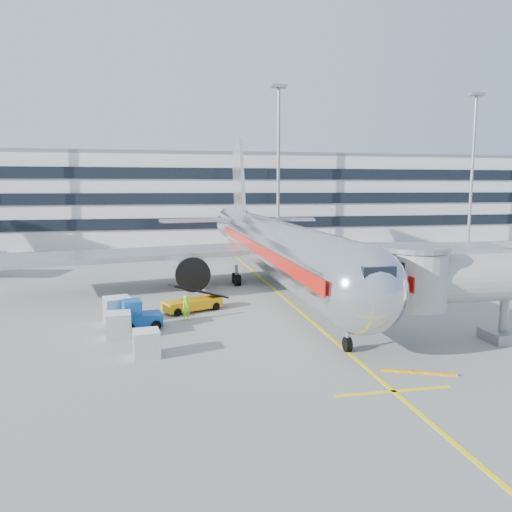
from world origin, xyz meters
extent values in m
plane|color=gray|center=(0.00, 0.00, 0.00)|extent=(180.00, 180.00, 0.00)
cube|color=#FFED0D|center=(0.00, 10.00, 0.01)|extent=(0.25, 70.00, 0.01)
cube|color=#FFED0D|center=(0.00, -14.00, 0.01)|extent=(6.00, 0.25, 0.01)
cylinder|color=silver|center=(0.00, 8.00, 4.20)|extent=(5.00, 36.00, 5.00)
sphere|color=silver|center=(0.00, -10.00, 4.20)|extent=(5.00, 5.00, 5.00)
cone|color=silver|center=(0.00, 31.00, 4.80)|extent=(5.00, 10.00, 5.00)
cube|color=black|center=(0.00, -11.50, 5.33)|extent=(1.80, 1.20, 0.90)
cube|color=#B7B7BC|center=(13.00, 13.50, 3.40)|extent=(24.95, 12.07, 0.50)
cube|color=#B7B7BC|center=(-13.00, 13.50, 3.40)|extent=(24.95, 12.07, 0.50)
cylinder|color=#99999E|center=(8.00, 10.00, 2.20)|extent=(3.00, 4.20, 3.00)
cylinder|color=#99999E|center=(-8.00, 10.00, 2.20)|extent=(3.00, 4.20, 3.00)
cylinder|color=black|center=(8.00, 8.00, 2.20)|extent=(3.10, 0.50, 3.10)
cylinder|color=black|center=(-8.00, 8.00, 2.20)|extent=(3.10, 0.50, 3.10)
cube|color=#B7B7BC|center=(0.00, 31.50, 9.20)|extent=(0.45, 9.39, 13.72)
cube|color=#B7B7BC|center=(5.50, 32.00, 5.40)|extent=(10.41, 4.94, 0.35)
cube|color=#B7B7BC|center=(-5.50, 32.00, 5.40)|extent=(10.41, 4.94, 0.35)
cylinder|color=gray|center=(0.00, -8.00, 0.90)|extent=(0.24, 0.24, 1.80)
cylinder|color=black|center=(0.00, -8.00, 0.45)|extent=(0.35, 0.90, 0.90)
cylinder|color=gray|center=(3.20, 14.00, 1.00)|extent=(0.30, 0.30, 2.00)
cylinder|color=gray|center=(-3.20, 14.00, 1.00)|extent=(0.30, 0.30, 2.00)
cube|color=red|center=(2.52, 8.00, 4.50)|extent=(0.06, 38.00, 0.90)
cube|color=red|center=(-2.52, 8.00, 4.50)|extent=(0.06, 38.00, 0.90)
cylinder|color=#A8A8A3|center=(10.50, -8.00, 4.20)|extent=(13.00, 3.00, 3.00)
cylinder|color=#A8A8A3|center=(4.20, -8.00, 4.20)|extent=(3.80, 3.80, 3.40)
cylinder|color=gray|center=(4.20, -8.00, 6.10)|extent=(4.00, 4.00, 0.30)
cube|color=black|center=(2.90, -8.00, 4.20)|extent=(1.40, 2.60, 2.60)
cylinder|color=gray|center=(10.50, -8.00, 1.60)|extent=(0.56, 0.56, 3.20)
cube|color=gray|center=(10.50, -8.00, 0.35)|extent=(2.20, 2.20, 0.70)
cylinder|color=black|center=(9.60, -8.00, 0.35)|extent=(0.35, 0.70, 0.70)
cube|color=silver|center=(0.00, 58.00, 7.50)|extent=(150.00, 24.00, 15.00)
cube|color=black|center=(0.00, 45.90, 4.00)|extent=(150.00, 0.30, 1.80)
cube|color=black|center=(0.00, 45.90, 8.00)|extent=(150.00, 0.30, 1.80)
cube|color=black|center=(0.00, 45.90, 12.00)|extent=(150.00, 0.30, 1.80)
cube|color=gray|center=(0.00, 58.00, 15.30)|extent=(150.00, 24.00, 0.60)
cylinder|color=gray|center=(8.00, 42.00, 12.50)|extent=(0.50, 0.50, 25.00)
cube|color=gray|center=(8.00, 42.00, 25.20)|extent=(2.40, 1.20, 0.50)
cylinder|color=gray|center=(42.00, 42.00, 12.50)|extent=(0.50, 0.50, 25.00)
cube|color=gray|center=(42.00, 42.00, 25.20)|extent=(2.40, 1.20, 0.50)
cube|color=#EA9F09|center=(-8.37, 3.77, 0.58)|extent=(4.92, 3.38, 0.74)
cube|color=black|center=(-8.37, 3.77, 1.53)|extent=(4.93, 2.98, 1.61)
cylinder|color=black|center=(-10.21, 3.78, 0.32)|extent=(0.70, 0.52, 0.63)
cylinder|color=black|center=(-9.63, 2.42, 0.32)|extent=(0.70, 0.52, 0.63)
cylinder|color=black|center=(-7.12, 5.11, 0.32)|extent=(0.70, 0.52, 0.63)
cylinder|color=black|center=(-6.54, 3.75, 0.32)|extent=(0.70, 0.52, 0.63)
cube|color=#0D4A99|center=(-12.23, -0.57, 0.64)|extent=(3.01, 2.06, 0.89)
cube|color=#0D4A99|center=(-12.81, -0.67, 1.53)|extent=(1.44, 1.67, 1.09)
cube|color=black|center=(-12.81, -0.67, 1.88)|extent=(1.30, 1.46, 0.10)
cylinder|color=black|center=(-13.24, 0.00, 0.35)|extent=(0.73, 0.42, 0.69)
cylinder|color=black|center=(-12.97, -1.46, 0.35)|extent=(0.73, 0.42, 0.69)
cylinder|color=black|center=(-11.49, 0.32, 0.35)|extent=(0.73, 0.42, 0.69)
cylinder|color=black|center=(-11.22, -1.13, 0.35)|extent=(0.73, 0.42, 0.69)
cube|color=silver|center=(-13.94, 1.37, 0.92)|extent=(2.19, 2.19, 1.84)
cube|color=white|center=(-13.94, 1.37, 1.86)|extent=(2.19, 2.19, 0.07)
cube|color=silver|center=(-13.61, -2.44, 0.82)|extent=(1.71, 1.71, 1.64)
cube|color=white|center=(-13.61, -2.44, 1.66)|extent=(1.71, 1.71, 0.06)
cube|color=silver|center=(-11.76, -6.60, 0.77)|extent=(1.63, 1.63, 1.54)
cube|color=white|center=(-11.76, -6.60, 1.56)|extent=(1.63, 1.63, 0.06)
imported|color=#A6FF1A|center=(-9.01, 1.00, 0.94)|extent=(0.82, 0.74, 1.89)
camera|label=1|loc=(-11.00, -35.15, 9.74)|focal=35.00mm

